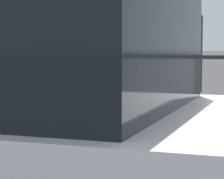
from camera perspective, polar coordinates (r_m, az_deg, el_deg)
The scene contains 4 objects.
sidewalk_curb at distance 5.58m, azimuth 1.49°, elevation -9.11°, with size 36.00×3.35×0.15m, color #9E9B93.
parking_meter at distance 4.31m, azimuth -3.86°, elevation 0.67°, with size 0.16×0.17×1.37m.
pedestrian_at_meter at distance 4.23m, azimuth 5.65°, elevation 1.23°, with size 0.64×0.63×1.76m.
background_railing at distance 6.75m, azimuth 4.84°, elevation 1.02°, with size 24.06×0.06×1.16m.
Camera 1 is at (1.53, -3.51, 1.46)m, focal length 82.50 mm.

